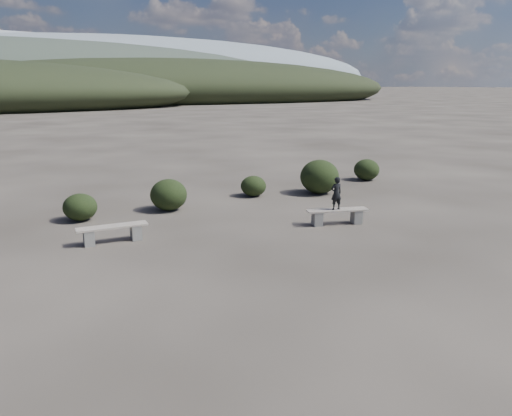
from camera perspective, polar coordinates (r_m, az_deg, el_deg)
ground at (r=10.70m, az=10.89°, el=-9.52°), size 1200.00×1200.00×0.00m
bench_left at (r=14.19m, az=-16.07°, el=-2.67°), size 1.91×0.47×0.47m
bench_right at (r=15.58m, az=9.25°, el=-0.81°), size 1.95×0.94×0.48m
seated_person at (r=15.40m, az=9.16°, el=1.67°), size 0.38×0.27×1.01m
shrub_a at (r=16.75m, az=-19.47°, el=0.10°), size 1.06×1.06×0.86m
shrub_b at (r=17.33m, az=-9.96°, el=1.50°), size 1.26×1.26×1.08m
shrub_c at (r=19.27m, az=-0.30°, el=2.53°), size 0.99×0.99×0.79m
shrub_d at (r=19.87m, az=7.27°, el=3.57°), size 1.53×1.53×1.34m
shrub_e at (r=23.07m, az=12.53°, el=4.30°), size 1.14×1.14×0.95m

